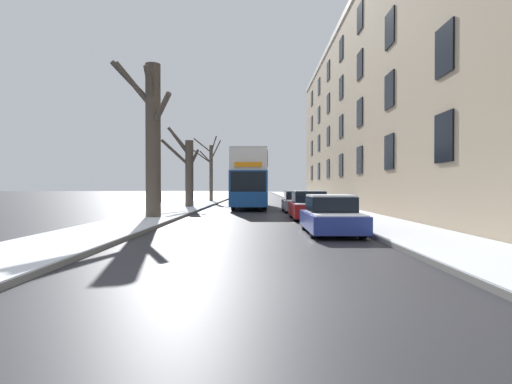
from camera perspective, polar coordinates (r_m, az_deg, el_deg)
ground_plane at (r=6.60m, az=-1.54°, el=-13.86°), size 320.00×320.00×0.00m
sidewalk_left at (r=59.67m, az=-4.90°, el=-0.82°), size 3.02×130.00×0.16m
sidewalk_right at (r=59.63m, az=5.44°, el=-0.82°), size 3.02×130.00×0.16m
terrace_facade_right at (r=34.90m, az=19.49°, el=10.85°), size 9.10×47.96×15.66m
bare_tree_left_0 at (r=20.98m, az=-14.67°, el=7.85°), size 3.43×1.74×8.09m
bare_tree_left_1 at (r=31.40m, az=-9.70°, el=3.11°), size 2.81×1.81×6.22m
bare_tree_left_2 at (r=43.68m, az=-6.53°, el=3.21°), size 3.38×2.15×7.13m
double_decker_bus at (r=31.80m, az=-0.84°, el=2.15°), size 2.60×11.48×4.35m
parked_car_0 at (r=14.46m, az=10.66°, el=-3.36°), size 1.81×4.12×1.39m
parked_car_1 at (r=20.78m, az=7.53°, el=-2.00°), size 1.80×4.39×1.49m
parked_car_2 at (r=26.97m, az=5.91°, el=-1.42°), size 1.88×4.29×1.44m
oncoming_van at (r=50.91m, az=-2.56°, el=0.32°), size 2.03×4.97×2.45m
pedestrian_left_sidewalk at (r=24.13m, az=-13.78°, el=-1.11°), size 0.36×0.36×1.65m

